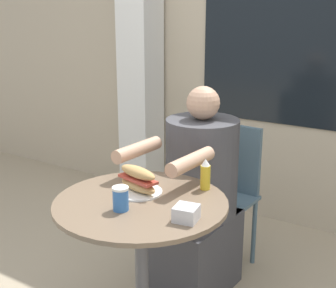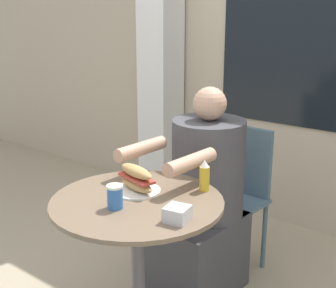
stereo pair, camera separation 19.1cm
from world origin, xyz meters
name	(u,v)px [view 2 (the right image)]	position (x,y,z in m)	size (l,w,h in m)	color
storefront_wall	(306,30)	(0.00, 1.71, 1.40)	(8.00, 0.09, 2.80)	#B7A88E
lattice_pillar	(161,53)	(-1.09, 1.52, 1.20)	(0.27, 0.27, 2.40)	silver
cafe_table	(138,241)	(0.00, 0.00, 0.55)	(0.75, 0.75, 0.75)	brown
diner_chair	(237,185)	(-0.04, 0.93, 0.52)	(0.40, 0.40, 0.87)	slate
seated_diner	(203,208)	(-0.04, 0.58, 0.50)	(0.42, 0.72, 1.16)	#424247
sandwich_on_plate	(136,180)	(-0.06, 0.07, 0.81)	(0.22, 0.22, 0.12)	white
drink_cup	(115,197)	(-0.01, -0.12, 0.80)	(0.07, 0.07, 0.10)	#336BB7
napkin_box	(177,214)	(0.26, -0.06, 0.78)	(0.10, 0.10, 0.06)	silver
condiment_bottle	(204,176)	(0.17, 0.27, 0.82)	(0.05, 0.05, 0.14)	gold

